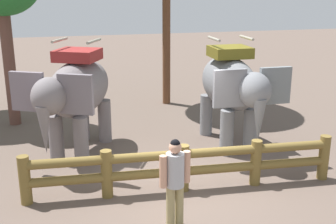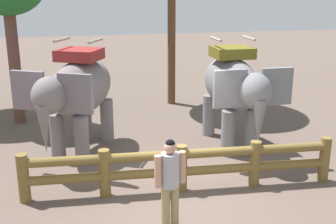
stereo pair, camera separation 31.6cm
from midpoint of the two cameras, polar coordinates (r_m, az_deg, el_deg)
The scene contains 5 objects.
ground_plane at distance 9.69m, azimuth 2.67°, elevation -10.19°, with size 60.00×60.00×0.00m, color brown.
log_fence at distance 9.39m, azimuth 2.78°, elevation -7.01°, with size 6.84×0.68×1.05m.
elephant_near_left at distance 11.34m, azimuth -11.09°, elevation 2.69°, with size 2.77×3.54×3.02m.
elephant_center at distance 11.77m, azimuth 9.43°, elevation 3.23°, with size 1.99×3.47×3.00m.
tourist_woman_in_black at distance 7.89m, azimuth 1.45°, elevation -8.64°, with size 0.60×0.40×1.73m.
Camera 2 is at (-2.14, -8.37, 4.37)m, focal length 46.11 mm.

